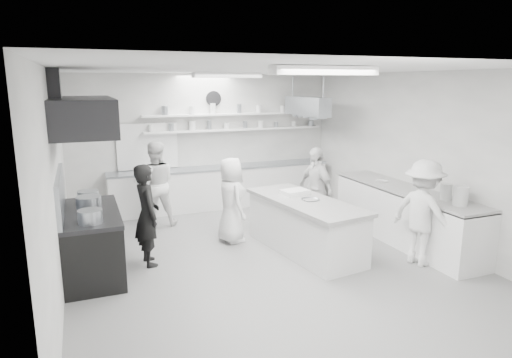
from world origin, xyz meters
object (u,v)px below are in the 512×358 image
object	(u,v)px
stove	(92,244)
back_counter	(222,187)
cook_stove	(147,215)
cook_back	(155,184)
right_counter	(405,216)
prep_island	(305,227)

from	to	relation	value
stove	back_counter	bearing A→B (deg)	43.99
cook_stove	cook_back	xyz separation A→B (m)	(0.43, 1.92, 0.05)
right_counter	cook_stove	world-z (taller)	cook_stove
back_counter	right_counter	bearing A→B (deg)	-55.35
prep_island	right_counter	bearing A→B (deg)	-15.30
stove	right_counter	bearing A→B (deg)	-6.52
prep_island	back_counter	bearing A→B (deg)	90.10
back_counter	stove	bearing A→B (deg)	-136.01
right_counter	prep_island	bearing A→B (deg)	172.98
back_counter	prep_island	world-z (taller)	back_counter
stove	back_counter	xyz separation A→B (m)	(2.90, 2.80, 0.01)
cook_back	stove	bearing A→B (deg)	61.75
stove	cook_stove	world-z (taller)	cook_stove
right_counter	cook_back	bearing A→B (deg)	147.35
cook_back	back_counter	bearing A→B (deg)	-148.30
back_counter	cook_back	distance (m)	1.88
back_counter	right_counter	xyz separation A→B (m)	(2.35, -3.40, 0.01)
stove	cook_back	xyz separation A→B (m)	(1.26, 1.96, 0.40)
right_counter	cook_back	size ratio (longest dim) A/B	1.95
stove	cook_back	distance (m)	2.36
cook_back	right_counter	bearing A→B (deg)	151.86
cook_stove	right_counter	bearing A→B (deg)	-104.12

